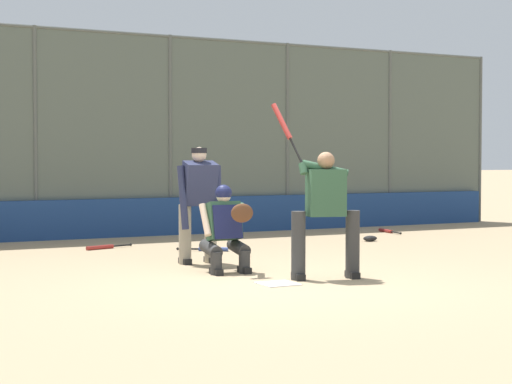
{
  "coord_description": "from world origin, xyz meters",
  "views": [
    {
      "loc": [
        4.77,
        8.81,
        1.47
      ],
      "look_at": [
        -0.22,
        -1.0,
        1.05
      ],
      "focal_mm": 60.0,
      "sensor_mm": 36.0,
      "label": 1
    }
  ],
  "objects_px": {
    "batter_at_plate": "(325,210)",
    "spare_bat_third_base_side": "(209,249)",
    "spare_bat_by_padding": "(103,247)",
    "fielding_glove_on_dirt": "(370,239)",
    "spare_bat_first_base_side": "(387,231)",
    "catcher_behind_plate": "(226,227)",
    "umpire_home": "(199,201)"
  },
  "relations": [
    {
      "from": "fielding_glove_on_dirt",
      "to": "catcher_behind_plate",
      "type": "bearing_deg",
      "value": 33.09
    },
    {
      "from": "spare_bat_by_padding",
      "to": "spare_bat_third_base_side",
      "type": "distance_m",
      "value": 1.79
    },
    {
      "from": "umpire_home",
      "to": "catcher_behind_plate",
      "type": "bearing_deg",
      "value": 89.44
    },
    {
      "from": "catcher_behind_plate",
      "to": "spare_bat_by_padding",
      "type": "xyz_separation_m",
      "value": [
        0.57,
        -3.54,
        -0.56
      ]
    },
    {
      "from": "batter_at_plate",
      "to": "spare_bat_third_base_side",
      "type": "distance_m",
      "value": 3.63
    },
    {
      "from": "batter_at_plate",
      "to": "catcher_behind_plate",
      "type": "distance_m",
      "value": 1.39
    },
    {
      "from": "catcher_behind_plate",
      "to": "spare_bat_by_padding",
      "type": "distance_m",
      "value": 3.63
    },
    {
      "from": "catcher_behind_plate",
      "to": "spare_bat_first_base_side",
      "type": "xyz_separation_m",
      "value": [
        -5.44,
        -4.01,
        -0.56
      ]
    },
    {
      "from": "spare_bat_by_padding",
      "to": "spare_bat_first_base_side",
      "type": "bearing_deg",
      "value": 166.72
    },
    {
      "from": "catcher_behind_plate",
      "to": "spare_bat_first_base_side",
      "type": "height_order",
      "value": "catcher_behind_plate"
    },
    {
      "from": "spare_bat_by_padding",
      "to": "spare_bat_first_base_side",
      "type": "height_order",
      "value": "same"
    },
    {
      "from": "spare_bat_first_base_side",
      "to": "fielding_glove_on_dirt",
      "type": "xyz_separation_m",
      "value": [
        1.34,
        1.33,
        0.02
      ]
    },
    {
      "from": "spare_bat_third_base_side",
      "to": "spare_bat_first_base_side",
      "type": "distance_m",
      "value": 4.84
    },
    {
      "from": "spare_bat_third_base_side",
      "to": "fielding_glove_on_dirt",
      "type": "height_order",
      "value": "fielding_glove_on_dirt"
    },
    {
      "from": "batter_at_plate",
      "to": "catcher_behind_plate",
      "type": "relative_size",
      "value": 1.91
    },
    {
      "from": "spare_bat_by_padding",
      "to": "fielding_glove_on_dirt",
      "type": "bearing_deg",
      "value": 151.72
    },
    {
      "from": "spare_bat_by_padding",
      "to": "fielding_glove_on_dirt",
      "type": "height_order",
      "value": "fielding_glove_on_dirt"
    },
    {
      "from": "spare_bat_by_padding",
      "to": "spare_bat_third_base_side",
      "type": "height_order",
      "value": "same"
    },
    {
      "from": "catcher_behind_plate",
      "to": "umpire_home",
      "type": "relative_size",
      "value": 0.7
    },
    {
      "from": "spare_bat_first_base_side",
      "to": "spare_bat_by_padding",
      "type": "bearing_deg",
      "value": 103.12
    },
    {
      "from": "catcher_behind_plate",
      "to": "spare_bat_by_padding",
      "type": "height_order",
      "value": "catcher_behind_plate"
    },
    {
      "from": "spare_bat_first_base_side",
      "to": "batter_at_plate",
      "type": "bearing_deg",
      "value": 146.6
    },
    {
      "from": "spare_bat_by_padding",
      "to": "spare_bat_first_base_side",
      "type": "distance_m",
      "value": 6.02
    },
    {
      "from": "catcher_behind_plate",
      "to": "spare_bat_third_base_side",
      "type": "distance_m",
      "value": 2.66
    },
    {
      "from": "catcher_behind_plate",
      "to": "spare_bat_third_base_side",
      "type": "relative_size",
      "value": 1.58
    },
    {
      "from": "spare_bat_third_base_side",
      "to": "spare_bat_first_base_side",
      "type": "xyz_separation_m",
      "value": [
        -4.58,
        -1.55,
        0.0
      ]
    },
    {
      "from": "spare_bat_third_base_side",
      "to": "spare_bat_first_base_side",
      "type": "relative_size",
      "value": 0.79
    },
    {
      "from": "batter_at_plate",
      "to": "umpire_home",
      "type": "xyz_separation_m",
      "value": [
        0.78,
        -2.11,
        0.03
      ]
    },
    {
      "from": "batter_at_plate",
      "to": "spare_bat_first_base_side",
      "type": "xyz_separation_m",
      "value": [
        -4.6,
        -5.09,
        -0.82
      ]
    },
    {
      "from": "fielding_glove_on_dirt",
      "to": "spare_bat_first_base_side",
      "type": "bearing_deg",
      "value": -135.05
    },
    {
      "from": "batter_at_plate",
      "to": "catcher_behind_plate",
      "type": "bearing_deg",
      "value": -38.92
    },
    {
      "from": "umpire_home",
      "to": "spare_bat_third_base_side",
      "type": "distance_m",
      "value": 1.84
    }
  ]
}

